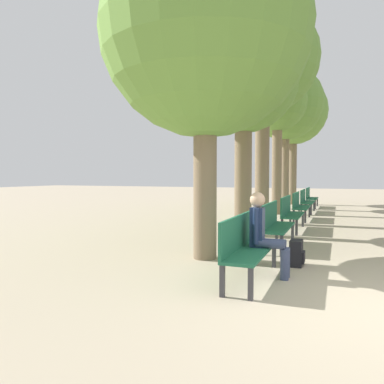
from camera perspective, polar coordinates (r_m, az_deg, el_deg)
name	(u,v)px	position (r m, az deg, el deg)	size (l,w,h in m)	color
bench_row_0	(245,243)	(5.54, 8.11, -7.70)	(0.45, 1.84, 0.94)	#1E6042
bench_row_1	(274,222)	(8.09, 12.43, -4.49)	(0.45, 1.84, 0.94)	#1E6042
bench_row_2	(290,211)	(10.67, 14.66, -2.81)	(0.45, 1.84, 0.94)	#1E6042
bench_row_3	(299,204)	(13.27, 16.01, -1.78)	(0.45, 1.84, 0.94)	#1E6042
bench_row_4	(306,199)	(15.87, 16.92, -1.09)	(0.45, 1.84, 0.94)	#1E6042
bench_row_5	(310,196)	(18.49, 17.57, -0.59)	(0.45, 1.84, 0.94)	#1E6042
tree_row_0	(205,33)	(7.26, 2.04, 23.08)	(3.78, 3.78, 5.98)	#7A664C
tree_row_1	(244,80)	(9.86, 7.88, 16.50)	(2.75, 2.75, 5.34)	#7A664C
tree_row_2	(263,61)	(12.53, 10.77, 19.00)	(3.45, 3.45, 6.86)	#7A664C
tree_row_3	(277,105)	(15.21, 12.89, 12.86)	(2.26, 2.26, 5.50)	#7A664C
tree_row_4	(286,104)	(17.61, 14.10, 12.92)	(3.30, 3.30, 6.39)	#7A664C
tree_row_5	(293,112)	(20.50, 15.18, 11.71)	(3.46, 3.46, 6.58)	#7A664C
person_seated	(265,232)	(5.73, 11.04, -5.99)	(0.59, 0.34, 1.27)	#384260
backpack	(297,253)	(6.61, 15.65, -8.95)	(0.24, 0.36, 0.43)	black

